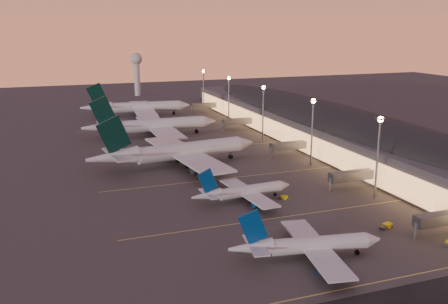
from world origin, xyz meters
The scene contains 12 objects.
ground centered at (0.00, 0.00, 0.00)m, with size 700.00×700.00×0.00m, color #3D3B39.
airliner_narrow_south centered at (-5.35, -30.25, 3.39)m, with size 36.66×33.11×13.11m.
airliner_narrow_north centered at (-4.37, 11.00, 3.09)m, with size 33.47×29.99×11.95m.
airliner_wide_near centered at (-13.29, 56.49, 5.61)m, with size 68.07×62.48×21.78m.
airliner_wide_mid centered at (-10.94, 111.78, 5.43)m, with size 65.69×59.56×21.09m.
airliner_wide_far centered at (-7.38, 170.51, 5.31)m, with size 64.48×58.97×20.62m.
terminal_building centered at (61.84, 72.47, 8.78)m, with size 56.35×255.00×17.46m.
light_masts centered at (36.00, 65.00, 17.55)m, with size 2.20×217.20×25.90m.
radar_tower centered at (10.00, 260.00, 21.87)m, with size 9.00×9.00×32.50m.
lane_markings centered at (0.00, 40.00, 0.01)m, with size 90.00×180.36×0.00m.
baggage_tug_b centered at (23.67, -21.68, 0.56)m, with size 4.43×3.12×1.23m.
baggage_tug_c centered at (8.29, 8.69, 0.47)m, with size 3.67×2.67×1.02m.
Camera 1 is at (-59.71, -123.13, 52.58)m, focal length 40.00 mm.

